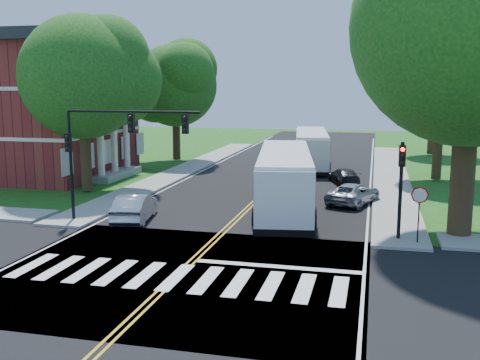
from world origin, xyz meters
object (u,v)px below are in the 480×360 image
(bus_follow, at_px, (311,148))
(dark_sedan, at_px, (344,176))
(suv, at_px, (354,194))
(hatchback, at_px, (135,207))
(bus_lead, at_px, (284,179))
(signal_nw, at_px, (111,139))
(signal_ne, at_px, (401,178))

(bus_follow, relative_size, dark_sedan, 3.12)
(suv, xyz_separation_m, dark_sedan, (-0.95, 6.79, -0.05))
(hatchback, relative_size, suv, 1.00)
(bus_lead, relative_size, suv, 2.99)
(bus_follow, bearing_deg, signal_nw, 63.82)
(bus_lead, height_order, suv, bus_lead)
(bus_follow, relative_size, hatchback, 2.75)
(bus_lead, height_order, dark_sedan, bus_lead)
(signal_nw, bearing_deg, bus_follow, 71.46)
(bus_follow, bearing_deg, bus_lead, 83.76)
(bus_follow, bearing_deg, dark_sedan, 105.01)
(signal_ne, xyz_separation_m, suv, (-2.32, 7.90, -2.34))
(signal_nw, xyz_separation_m, signal_ne, (14.06, 0.01, -1.41))
(signal_nw, bearing_deg, suv, 34.00)
(signal_ne, distance_m, bus_follow, 23.43)
(bus_lead, xyz_separation_m, hatchback, (-7.16, -4.46, -1.05))
(signal_nw, relative_size, dark_sedan, 1.83)
(bus_follow, bearing_deg, hatchback, 65.11)
(hatchback, bearing_deg, signal_nw, 33.85)
(bus_lead, bearing_deg, bus_follow, -97.58)
(signal_nw, xyz_separation_m, suv, (11.73, 7.91, -3.75))
(signal_nw, height_order, signal_ne, signal_nw)
(signal_ne, relative_size, hatchback, 0.99)
(bus_lead, xyz_separation_m, suv, (3.77, 2.66, -1.16))
(bus_lead, distance_m, suv, 4.76)
(signal_nw, distance_m, signal_ne, 14.13)
(hatchback, bearing_deg, bus_lead, -158.78)
(bus_follow, distance_m, suv, 15.19)
(signal_nw, relative_size, hatchback, 1.61)
(signal_ne, bearing_deg, bus_follow, 106.17)
(bus_lead, bearing_deg, dark_sedan, -115.64)
(suv, bearing_deg, hatchback, 53.18)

